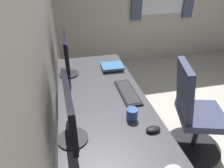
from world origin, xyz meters
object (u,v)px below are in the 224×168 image
Objects in this scene: monitor_primary at (70,111)px; office_chair at (193,115)px; drawer_pedestal at (99,124)px; coffee_mug at (132,114)px; monitor_secondary at (67,54)px; book_stack_near at (112,67)px; mouse_main at (153,129)px; keyboard_main at (128,92)px.

monitor_primary is 0.52× the size of office_chair.
coffee_mug reaches higher than drawer_pedestal.
monitor_secondary is 3.87× the size of coffee_mug.
mouse_main is at bearing -177.05° from book_stack_near.
book_stack_near reaches higher than keyboard_main.
office_chair is (-0.61, -1.14, -0.51)m from monitor_secondary.
mouse_main is at bearing 121.28° from office_chair.
office_chair is at bearing -101.07° from keyboard_main.
drawer_pedestal is 0.85m from monitor_primary.
monitor_primary is 2.12× the size of book_stack_near.
mouse_main is 0.44× the size of book_stack_near.
coffee_mug is (0.16, 0.10, 0.03)m from mouse_main.
office_chair reaches higher than coffee_mug.
mouse_main is 0.78m from office_chair.
keyboard_main is at bearing -177.49° from book_stack_near.
book_stack_near is (0.52, 0.02, 0.01)m from keyboard_main.
keyboard_main is 0.35m from coffee_mug.
mouse_main is at bearing -152.07° from monitor_secondary.
mouse_main reaches higher than drawer_pedestal.
mouse_main is (-0.50, -0.03, 0.01)m from keyboard_main.
mouse_main is 0.19m from coffee_mug.
monitor_secondary reaches higher than coffee_mug.
book_stack_near is at bearing 2.95° from mouse_main.
book_stack_near is 0.86m from coffee_mug.
book_stack_near is (1.01, 0.05, 0.01)m from mouse_main.
mouse_main is (-0.58, -0.29, 0.40)m from drawer_pedestal.
monitor_secondary is at bearing 93.64° from book_stack_near.
keyboard_main is at bearing 3.41° from mouse_main.
monitor_primary is at bearing 131.34° from keyboard_main.
monitor_primary is (-0.53, 0.25, 0.61)m from drawer_pedestal.
coffee_mug is at bearing -153.08° from monitor_secondary.
office_chair is at bearing -118.29° from monitor_secondary.
keyboard_main is 4.05× the size of mouse_main.
keyboard_main is 0.50m from mouse_main.
drawer_pedestal is 1.65× the size of keyboard_main.
monitor_primary is 4.85× the size of mouse_main.
book_stack_near is at bearing -3.38° from coffee_mug.
monitor_secondary is 1.14m from mouse_main.
mouse_main reaches higher than keyboard_main.
mouse_main is at bearing -95.42° from monitor_primary.
mouse_main is at bearing -153.34° from drawer_pedestal.
book_stack_near is at bearing 2.51° from keyboard_main.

